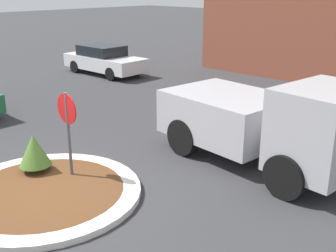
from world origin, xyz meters
TOP-DOWN VIEW (x-y plane):
  - ground_plane at (0.00, 0.00)m, footprint 120.00×120.00m
  - traffic_island at (0.00, 0.00)m, footprint 4.12×4.12m
  - stop_sign at (-0.26, 0.87)m, footprint 0.70×0.07m
  - island_shrub at (-1.01, 0.39)m, footprint 0.74×0.74m
  - utility_truck at (2.43, 4.66)m, footprint 5.27×2.76m
  - parked_sedan_white at (-9.35, 8.87)m, footprint 4.54×1.95m

SIDE VIEW (x-z plane):
  - ground_plane at x=0.00m, z-range 0.00..0.00m
  - traffic_island at x=0.00m, z-range 0.00..0.13m
  - island_shrub at x=-1.01m, z-range 0.21..1.10m
  - parked_sedan_white at x=-9.35m, z-range 0.01..1.42m
  - utility_truck at x=2.43m, z-range 0.00..2.25m
  - stop_sign at x=-0.26m, z-range 0.39..2.46m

